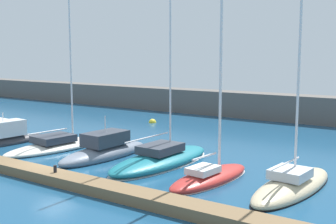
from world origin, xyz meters
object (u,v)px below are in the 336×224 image
Objects in this scene: motorboat_charcoal_third at (6,137)px; sailboat_red_seventh at (210,174)px; mooring_buoy_yellow at (152,123)px; sailboat_teal_sixth at (161,159)px; sailboat_ivory_fourth at (59,144)px; dock_bollard at (55,169)px; sailboat_sand_eighth at (292,184)px; motorboat_slate_fifth at (105,150)px.

sailboat_red_seventh is (19.61, 0.32, -0.19)m from motorboat_charcoal_third.
mooring_buoy_yellow is at bearing -6.95° from motorboat_charcoal_third.
sailboat_teal_sixth is 1.22× the size of sailboat_red_seventh.
motorboat_charcoal_third is 19.62m from sailboat_red_seventh.
mooring_buoy_yellow is (-1.73, 15.06, -0.37)m from sailboat_ivory_fourth.
sailboat_ivory_fourth is 9.68m from dock_bollard.
motorboat_charcoal_third is at bearing 97.20° from sailboat_sand_eighth.
sailboat_sand_eighth reaches higher than mooring_buoy_yellow.
motorboat_slate_fifth is (10.17, 1.30, -0.09)m from motorboat_charcoal_third.
motorboat_charcoal_third is at bearing -101.17° from mooring_buoy_yellow.
motorboat_slate_fifth is at bearing -85.54° from sailboat_ivory_fourth.
sailboat_ivory_fourth reaches higher than mooring_buoy_yellow.
mooring_buoy_yellow is (-6.92, 15.17, -0.50)m from motorboat_slate_fifth.
mooring_buoy_yellow is at bearing 12.33° from sailboat_ivory_fourth.
dock_bollard is at bearing -126.85° from sailboat_ivory_fourth.
mooring_buoy_yellow is at bearing 26.14° from motorboat_slate_fifth.
motorboat_charcoal_third reaches higher than dock_bollard.
sailboat_teal_sixth is 1.11× the size of sailboat_sand_eighth.
motorboat_slate_fifth is 0.56× the size of sailboat_red_seventh.
motorboat_slate_fifth is 9.49m from sailboat_red_seventh.
motorboat_charcoal_third is 0.40× the size of sailboat_teal_sixth.
sailboat_teal_sixth is (14.82, 1.95, -0.20)m from motorboat_charcoal_third.
sailboat_ivory_fourth is 22.51× the size of mooring_buoy_yellow.
sailboat_sand_eighth is 25.88m from mooring_buoy_yellow.
sailboat_red_seventh reaches higher than motorboat_slate_fifth.
sailboat_red_seventh reaches higher than motorboat_charcoal_third.
mooring_buoy_yellow is (-16.36, 16.15, -0.41)m from sailboat_red_seventh.
sailboat_sand_eighth is at bearing -87.78° from motorboat_slate_fifth.
sailboat_red_seventh is 0.91× the size of sailboat_sand_eighth.
motorboat_charcoal_third is 13.14m from dock_bollard.
motorboat_charcoal_third reaches higher than mooring_buoy_yellow.
dock_bollard is (-2.72, -7.07, 0.42)m from sailboat_teal_sixth.
sailboat_teal_sixth is at bearing -78.29° from motorboat_charcoal_third.
motorboat_charcoal_third is 8.94× the size of mooring_buoy_yellow.
sailboat_ivory_fourth is 2.20× the size of motorboat_slate_fifth.
sailboat_ivory_fourth reaches higher than sailboat_teal_sixth.
sailboat_sand_eighth reaches higher than dock_bollard.
mooring_buoy_yellow is (3.25, 16.47, -0.60)m from motorboat_charcoal_third.
sailboat_sand_eighth is 20.22× the size of mooring_buoy_yellow.
sailboat_ivory_fourth is at bearing 94.51° from sailboat_teal_sixth.
motorboat_charcoal_third is 0.49× the size of sailboat_red_seventh.
motorboat_slate_fifth is 10.25× the size of mooring_buoy_yellow.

